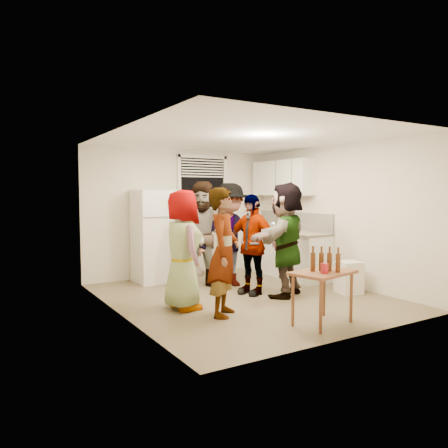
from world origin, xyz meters
TOP-DOWN VIEW (x-y plane):
  - room at (0.00, 0.00)m, footprint 4.00×4.50m
  - window at (0.45, 2.21)m, footprint 1.12×0.10m
  - refrigerator at (-0.75, 1.88)m, footprint 0.70×0.70m
  - counter_lower at (1.70, 1.15)m, footprint 0.60×2.20m
  - countertop at (1.70, 1.15)m, footprint 0.64×2.22m
  - backsplash at (1.99, 1.15)m, footprint 0.03×2.20m
  - upper_cabinets at (1.83, 1.35)m, footprint 0.34×1.60m
  - kettle at (1.65, 1.37)m, footprint 0.33×0.31m
  - paper_towel at (1.68, 1.04)m, footprint 0.11×0.11m
  - wine_bottle at (1.75, 2.10)m, footprint 0.07×0.07m
  - beer_bottle_counter at (1.60, 0.91)m, footprint 0.06×0.06m
  - blue_cup at (1.44, 0.49)m, footprint 0.10×0.10m
  - picture_frame at (1.92, 1.75)m, footprint 0.02×0.17m
  - trash_bin at (1.61, -0.67)m, footprint 0.42×0.42m
  - serving_table at (0.04, -1.70)m, footprint 0.89×0.69m
  - beer_bottle_table at (-0.07, -1.63)m, footprint 0.06×0.06m
  - red_cup at (-0.05, -1.82)m, footprint 0.09×0.09m
  - guest_grey at (-1.14, -0.12)m, footprint 1.74×0.91m
  - guest_stripe at (-0.82, -0.71)m, footprint 1.68×1.64m
  - guest_back_left at (-0.23, 0.86)m, footprint 1.51×2.04m
  - guest_back_right at (0.24, 0.82)m, footprint 1.43×1.97m
  - guest_black at (0.21, 0.12)m, footprint 1.85×1.42m
  - guest_orange at (0.62, -0.26)m, footprint 2.37×2.42m

SIDE VIEW (x-z plane):
  - room at x=0.00m, z-range -1.25..1.25m
  - serving_table at x=0.04m, z-range -0.34..0.34m
  - guest_grey at x=-1.14m, z-range -0.27..0.27m
  - guest_stripe at x=-0.82m, z-range -0.21..0.21m
  - guest_back_left at x=-0.23m, z-range -0.35..0.35m
  - guest_back_right at x=0.24m, z-range -0.34..0.34m
  - guest_black at x=0.21m, z-range -0.20..0.20m
  - guest_orange at x=0.62m, z-range -0.27..0.27m
  - trash_bin at x=1.61m, z-range -0.01..0.51m
  - counter_lower at x=1.70m, z-range 0.00..0.86m
  - beer_bottle_table at x=-0.07m, z-range 0.56..0.79m
  - red_cup at x=-0.05m, z-range 0.61..0.74m
  - refrigerator at x=-0.75m, z-range 0.00..1.70m
  - countertop at x=1.70m, z-range 0.86..0.90m
  - kettle at x=1.65m, z-range 0.79..1.01m
  - paper_towel at x=1.68m, z-range 0.78..1.02m
  - wine_bottle at x=1.75m, z-range 0.76..1.04m
  - beer_bottle_counter at x=1.60m, z-range 0.78..1.02m
  - blue_cup at x=1.44m, z-range 0.84..0.96m
  - picture_frame at x=1.92m, z-range 0.90..1.04m
  - backsplash at x=1.99m, z-range 0.90..1.26m
  - window at x=0.45m, z-range 1.32..2.38m
  - upper_cabinets at x=1.83m, z-range 1.60..2.30m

